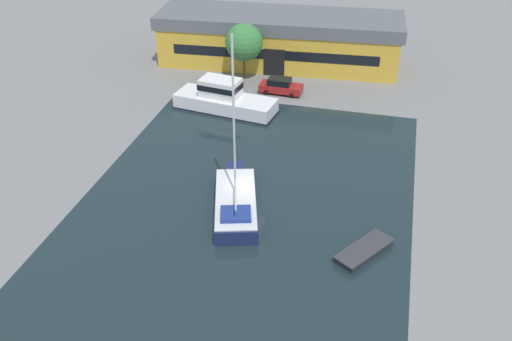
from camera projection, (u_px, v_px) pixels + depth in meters
ground_plane at (248, 198)px, 44.68m from camera, size 440.00×440.00×0.00m
water_canal at (248, 198)px, 44.68m from camera, size 25.23×34.79×0.01m
warehouse_building at (279, 39)px, 67.34m from camera, size 29.02×10.52×5.92m
quay_tree_near_building at (244, 42)px, 62.51m from camera, size 4.16×4.16×6.35m
parked_car at (281, 86)px, 60.97m from camera, size 4.61×2.05×1.69m
sailboat_moored at (236, 202)px, 43.09m from camera, size 5.37×9.78×13.60m
motor_cruiser at (224, 100)px, 57.22m from camera, size 10.70×4.84×3.34m
small_dinghy at (364, 251)px, 38.91m from camera, size 3.95×4.75×0.54m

